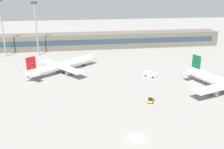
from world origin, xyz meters
TOP-DOWN VIEW (x-y plane):
  - ground_plane at (0.00, 40.00)m, footprint 400.00×400.00m
  - terminal_building at (0.00, 99.70)m, footprint 150.03×12.13m
  - airplane_mid at (-19.35, 55.37)m, footprint 32.77×27.21m
  - baggage_tug_yellow at (9.64, 19.50)m, footprint 3.03×3.89m
  - service_van_white at (16.64, 43.62)m, footprint 5.19×4.98m
  - floodlight_tower_west at (-33.83, 86.42)m, footprint 3.20×0.80m
  - floodlight_tower_east at (-50.97, 86.39)m, footprint 3.20×0.80m

SIDE VIEW (x-z plane):
  - ground_plane at x=0.00m, z-range 0.00..0.00m
  - baggage_tug_yellow at x=9.64m, z-range -0.08..1.67m
  - service_van_white at x=16.64m, z-range 0.07..2.15m
  - airplane_mid at x=-19.35m, z-range -1.90..7.83m
  - terminal_building at x=0.00m, z-range 0.00..9.00m
  - floodlight_tower_west at x=-33.83m, z-range 2.06..30.43m
  - floodlight_tower_east at x=-50.97m, z-range 2.08..31.90m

